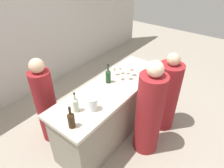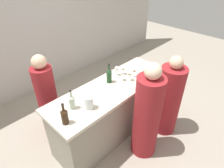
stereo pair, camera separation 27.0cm
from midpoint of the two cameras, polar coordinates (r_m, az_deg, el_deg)
The scene contains 15 objects.
ground_plane at distance 3.60m, azimuth 2.20°, elevation -13.49°, with size 12.00×12.00×0.00m, color #9E9384.
back_wall at distance 4.39m, azimuth -20.03°, elevation 15.53°, with size 8.00×0.10×2.80m, color #BCB7B2.
bar_counter at distance 3.26m, azimuth 2.39°, elevation -7.75°, with size 2.14×0.71×0.96m.
wine_bottle_leftmost_amber_brown at distance 2.34m, azimuth -10.49°, elevation -9.31°, with size 0.08×0.08×0.30m.
wine_bottle_second_left_clear_pale at distance 2.54m, azimuth -8.70°, elevation -5.21°, with size 0.08×0.08×0.28m.
wine_bottle_center_olive_green at distance 3.00m, azimuth 1.71°, elevation 2.44°, with size 0.08×0.08×0.32m.
wine_glass_near_left at distance 3.07m, azimuth 7.63°, elevation 2.68°, with size 0.07×0.07×0.15m.
wine_glass_near_center at distance 3.18m, azimuth 8.90°, elevation 3.68°, with size 0.08×0.08×0.15m.
wine_glass_near_right at distance 3.06m, azimuth 5.19°, elevation 2.75°, with size 0.07×0.07×0.16m.
wine_glass_far_left at distance 3.24m, azimuth 5.57°, elevation 4.23°, with size 0.07×0.07×0.14m.
wine_glass_far_center at distance 3.20m, azimuth 3.78°, elevation 4.03°, with size 0.06×0.06×0.15m.
water_pitcher at distance 2.53m, azimuth -3.71°, elevation -5.53°, with size 0.12×0.12×0.18m.
person_left_guest at distance 2.89m, azimuth 12.85°, elevation -9.19°, with size 0.42×0.42×1.57m.
person_center_guest at distance 3.38m, azimuth 18.46°, elevation -4.39°, with size 0.46×0.46×1.43m.
person_right_guest at distance 3.25m, azimuth -16.04°, elevation -4.58°, with size 0.41×0.41×1.49m.
Camera 2 is at (-1.75, -1.69, 2.66)m, focal length 31.28 mm.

